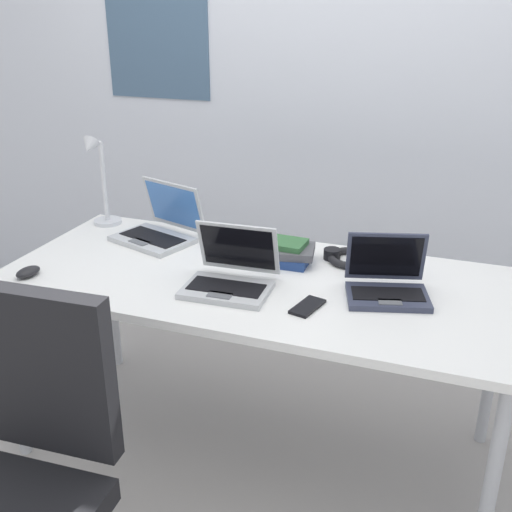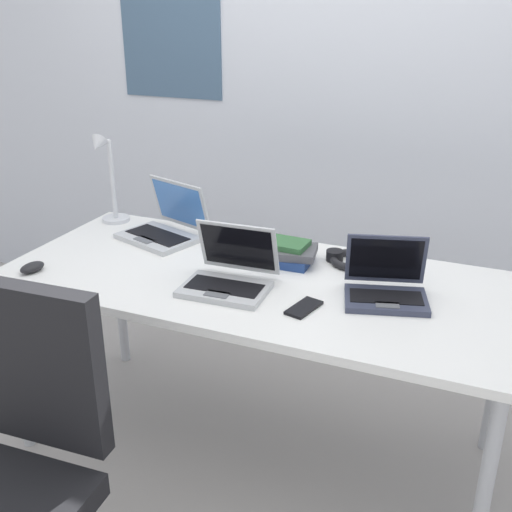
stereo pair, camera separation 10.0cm
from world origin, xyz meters
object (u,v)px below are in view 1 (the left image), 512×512
(book_stack, at_px, (285,253))
(laptop_center, at_px, (159,229))
(cell_phone, at_px, (308,307))
(headphones, at_px, (352,258))
(desk_lamp, at_px, (99,181))
(laptop_near_lamp, at_px, (230,276))
(computer_mouse, at_px, (28,272))
(laptop_back_right, at_px, (387,284))

(book_stack, bearing_deg, laptop_center, 174.67)
(cell_phone, relative_size, headphones, 0.64)
(desk_lamp, bearing_deg, laptop_near_lamp, -27.51)
(cell_phone, bearing_deg, computer_mouse, -160.16)
(laptop_back_right, xyz_separation_m, computer_mouse, (-1.21, -0.28, -0.02))
(headphones, distance_m, book_stack, 0.25)
(laptop_back_right, distance_m, laptop_near_lamp, 0.52)
(desk_lamp, height_order, laptop_near_lamp, desk_lamp)
(laptop_back_right, height_order, headphones, laptop_back_right)
(laptop_center, bearing_deg, laptop_near_lamp, -36.56)
(headphones, bearing_deg, cell_phone, -97.51)
(laptop_near_lamp, bearing_deg, desk_lamp, 152.49)
(desk_lamp, height_order, book_stack, desk_lamp)
(computer_mouse, relative_size, headphones, 0.45)
(computer_mouse, bearing_deg, laptop_center, 72.54)
(desk_lamp, height_order, laptop_back_right, desk_lamp)
(cell_phone, distance_m, headphones, 0.42)
(laptop_back_right, relative_size, laptop_center, 0.84)
(laptop_back_right, bearing_deg, computer_mouse, -167.10)
(laptop_back_right, distance_m, computer_mouse, 1.25)
(laptop_near_lamp, bearing_deg, computer_mouse, -167.59)
(desk_lamp, relative_size, headphones, 1.87)
(laptop_center, distance_m, laptop_near_lamp, 0.55)
(laptop_near_lamp, relative_size, headphones, 1.39)
(laptop_center, height_order, computer_mouse, laptop_center)
(laptop_center, bearing_deg, computer_mouse, -118.63)
(book_stack, bearing_deg, laptop_near_lamp, -111.06)
(laptop_near_lamp, height_order, computer_mouse, laptop_near_lamp)
(laptop_center, xyz_separation_m, book_stack, (0.55, -0.05, -0.01))
(book_stack, bearing_deg, cell_phone, -61.46)
(desk_lamp, xyz_separation_m, laptop_center, (0.31, -0.06, -0.15))
(desk_lamp, relative_size, book_stack, 1.73)
(headphones, xyz_separation_m, book_stack, (-0.23, -0.09, 0.02))
(laptop_near_lamp, xyz_separation_m, headphones, (0.34, 0.36, -0.03))
(headphones, bearing_deg, book_stack, -159.88)
(laptop_back_right, bearing_deg, desk_lamp, 167.99)
(book_stack, bearing_deg, laptop_back_right, -21.10)
(computer_mouse, relative_size, cell_phone, 0.71)
(laptop_back_right, xyz_separation_m, headphones, (-0.17, 0.24, -0.03))
(computer_mouse, xyz_separation_m, headphones, (1.05, 0.52, -0.00))
(cell_phone, height_order, book_stack, book_stack)
(laptop_near_lamp, xyz_separation_m, computer_mouse, (-0.71, -0.16, -0.03))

